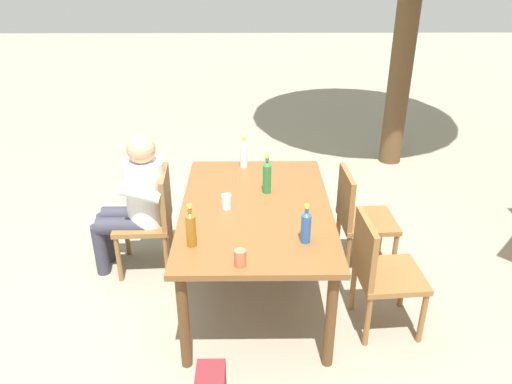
{
  "coord_description": "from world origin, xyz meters",
  "views": [
    {
      "loc": [
        3.19,
        -0.03,
        2.51
      ],
      "look_at": [
        0.0,
        0.0,
        0.89
      ],
      "focal_mm": 35.34,
      "sensor_mm": 36.0,
      "label": 1
    }
  ],
  "objects_px": {
    "dining_table": "(256,217)",
    "person_in_white_shirt": "(137,198)",
    "chair_far_left": "(359,215)",
    "chair_far_right": "(380,269)",
    "bottle_clear": "(244,154)",
    "cup_glass": "(226,202)",
    "chair_near_left": "(152,216)",
    "backpack_by_near_side": "(287,190)",
    "cup_terracotta": "(240,258)",
    "bottle_amber": "(191,228)",
    "bottle_blue": "(306,226)",
    "bottle_green": "(267,176)"
  },
  "relations": [
    {
      "from": "dining_table",
      "to": "cup_terracotta",
      "type": "relative_size",
      "value": 15.85
    },
    {
      "from": "dining_table",
      "to": "chair_far_left",
      "type": "bearing_deg",
      "value": 113.63
    },
    {
      "from": "chair_far_left",
      "to": "chair_far_right",
      "type": "relative_size",
      "value": 1.0
    },
    {
      "from": "chair_near_left",
      "to": "bottle_amber",
      "type": "xyz_separation_m",
      "value": [
        0.88,
        0.43,
        0.41
      ]
    },
    {
      "from": "chair_far_right",
      "to": "bottle_amber",
      "type": "bearing_deg",
      "value": -84.28
    },
    {
      "from": "chair_far_right",
      "to": "backpack_by_near_side",
      "type": "relative_size",
      "value": 1.94
    },
    {
      "from": "dining_table",
      "to": "person_in_white_shirt",
      "type": "height_order",
      "value": "person_in_white_shirt"
    },
    {
      "from": "chair_far_right",
      "to": "person_in_white_shirt",
      "type": "relative_size",
      "value": 0.74
    },
    {
      "from": "bottle_amber",
      "to": "bottle_clear",
      "type": "xyz_separation_m",
      "value": [
        -1.21,
        0.31,
        -0.01
      ]
    },
    {
      "from": "bottle_blue",
      "to": "cup_terracotta",
      "type": "distance_m",
      "value": 0.49
    },
    {
      "from": "person_in_white_shirt",
      "to": "bottle_clear",
      "type": "xyz_separation_m",
      "value": [
        -0.34,
        0.85,
        0.23
      ]
    },
    {
      "from": "chair_far_right",
      "to": "cup_glass",
      "type": "xyz_separation_m",
      "value": [
        -0.36,
        -1.05,
        0.33
      ]
    },
    {
      "from": "backpack_by_near_side",
      "to": "dining_table",
      "type": "bearing_deg",
      "value": -13.49
    },
    {
      "from": "bottle_clear",
      "to": "cup_glass",
      "type": "distance_m",
      "value": 0.74
    },
    {
      "from": "chair_far_left",
      "to": "backpack_by_near_side",
      "type": "bearing_deg",
      "value": -153.18
    },
    {
      "from": "dining_table",
      "to": "bottle_blue",
      "type": "distance_m",
      "value": 0.6
    },
    {
      "from": "chair_far_left",
      "to": "person_in_white_shirt",
      "type": "xyz_separation_m",
      "value": [
        -0.0,
        -1.79,
        0.17
      ]
    },
    {
      "from": "bottle_amber",
      "to": "backpack_by_near_side",
      "type": "bearing_deg",
      "value": 158.5
    },
    {
      "from": "bottle_green",
      "to": "backpack_by_near_side",
      "type": "xyz_separation_m",
      "value": [
        -1.14,
        0.24,
        -0.69
      ]
    },
    {
      "from": "chair_far_left",
      "to": "bottle_green",
      "type": "height_order",
      "value": "bottle_green"
    },
    {
      "from": "bottle_blue",
      "to": "backpack_by_near_side",
      "type": "relative_size",
      "value": 0.59
    },
    {
      "from": "chair_far_left",
      "to": "backpack_by_near_side",
      "type": "height_order",
      "value": "chair_far_left"
    },
    {
      "from": "cup_terracotta",
      "to": "bottle_amber",
      "type": "bearing_deg",
      "value": -125.37
    },
    {
      "from": "dining_table",
      "to": "backpack_by_near_side",
      "type": "xyz_separation_m",
      "value": [
        -1.38,
        0.33,
        -0.47
      ]
    },
    {
      "from": "chair_near_left",
      "to": "bottle_clear",
      "type": "xyz_separation_m",
      "value": [
        -0.33,
        0.74,
        0.4
      ]
    },
    {
      "from": "person_in_white_shirt",
      "to": "bottle_amber",
      "type": "distance_m",
      "value": 1.06
    },
    {
      "from": "chair_far_left",
      "to": "bottle_blue",
      "type": "relative_size",
      "value": 3.25
    },
    {
      "from": "bottle_amber",
      "to": "backpack_by_near_side",
      "type": "height_order",
      "value": "bottle_amber"
    },
    {
      "from": "bottle_green",
      "to": "chair_far_right",
      "type": "bearing_deg",
      "value": 51.02
    },
    {
      "from": "person_in_white_shirt",
      "to": "bottle_clear",
      "type": "height_order",
      "value": "person_in_white_shirt"
    },
    {
      "from": "chair_near_left",
      "to": "chair_far_left",
      "type": "xyz_separation_m",
      "value": [
        0.01,
        1.68,
        0.0
      ]
    },
    {
      "from": "chair_far_right",
      "to": "bottle_green",
      "type": "xyz_separation_m",
      "value": [
        -0.61,
        -0.75,
        0.42
      ]
    },
    {
      "from": "chair_far_left",
      "to": "bottle_blue",
      "type": "bearing_deg",
      "value": -32.4
    },
    {
      "from": "chair_near_left",
      "to": "person_in_white_shirt",
      "type": "xyz_separation_m",
      "value": [
        0.0,
        -0.11,
        0.17
      ]
    },
    {
      "from": "bottle_blue",
      "to": "backpack_by_near_side",
      "type": "distance_m",
      "value": 1.96
    },
    {
      "from": "cup_terracotta",
      "to": "cup_glass",
      "type": "bearing_deg",
      "value": -171.11
    },
    {
      "from": "chair_far_right",
      "to": "cup_glass",
      "type": "bearing_deg",
      "value": -108.93
    },
    {
      "from": "chair_far_right",
      "to": "backpack_by_near_side",
      "type": "xyz_separation_m",
      "value": [
        -1.75,
        -0.51,
        -0.27
      ]
    },
    {
      "from": "bottle_green",
      "to": "chair_far_left",
      "type": "bearing_deg",
      "value": 100.09
    },
    {
      "from": "chair_near_left",
      "to": "bottle_blue",
      "type": "distance_m",
      "value": 1.48
    },
    {
      "from": "chair_near_left",
      "to": "bottle_green",
      "type": "distance_m",
      "value": 1.02
    },
    {
      "from": "cup_glass",
      "to": "person_in_white_shirt",
      "type": "bearing_deg",
      "value": -117.79
    },
    {
      "from": "bottle_green",
      "to": "bottle_blue",
      "type": "distance_m",
      "value": 0.74
    },
    {
      "from": "chair_far_left",
      "to": "cup_terracotta",
      "type": "bearing_deg",
      "value": -40.8
    },
    {
      "from": "bottle_green",
      "to": "cup_glass",
      "type": "height_order",
      "value": "bottle_green"
    },
    {
      "from": "cup_glass",
      "to": "cup_terracotta",
      "type": "bearing_deg",
      "value": 8.89
    },
    {
      "from": "backpack_by_near_side",
      "to": "chair_near_left",
      "type": "bearing_deg",
      "value": -49.48
    },
    {
      "from": "chair_far_left",
      "to": "bottle_blue",
      "type": "xyz_separation_m",
      "value": [
        0.83,
        -0.53,
        0.4
      ]
    },
    {
      "from": "person_in_white_shirt",
      "to": "chair_far_right",
      "type": "bearing_deg",
      "value": 67.27
    },
    {
      "from": "bottle_clear",
      "to": "backpack_by_near_side",
      "type": "relative_size",
      "value": 0.6
    }
  ]
}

